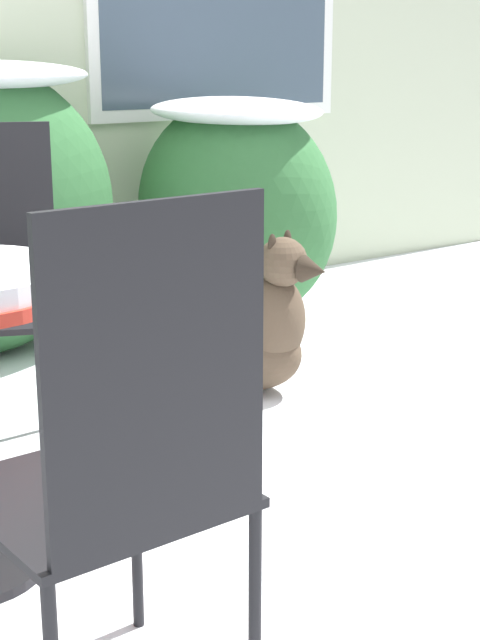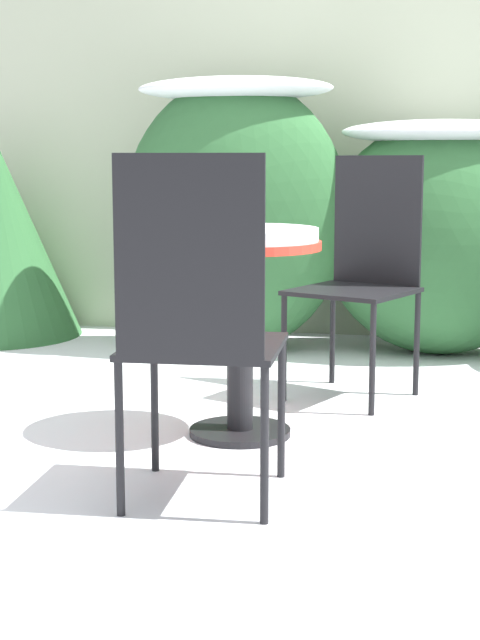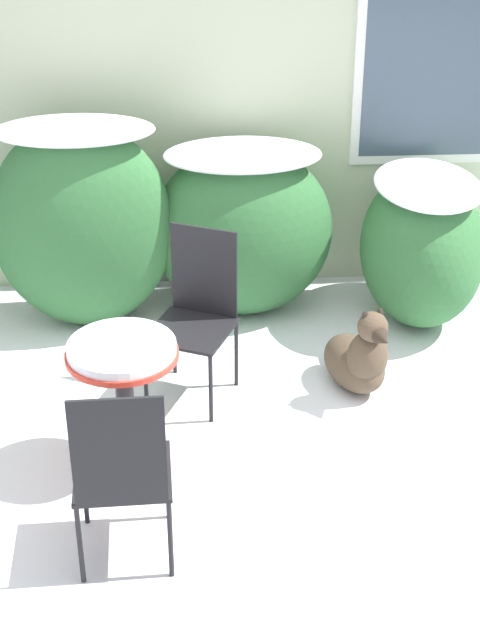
% 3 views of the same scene
% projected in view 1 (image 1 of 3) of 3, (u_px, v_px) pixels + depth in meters
% --- Properties ---
extents(ground_plane, '(16.00, 16.00, 0.00)m').
position_uv_depth(ground_plane, '(196.00, 509.00, 2.67)').
color(ground_plane, white).
extents(shrub_right, '(0.79, 1.08, 1.01)m').
position_uv_depth(shrub_right, '(235.00, 203.00, 4.44)').
color(shrub_right, '#2D6033').
rests_on(shrub_right, ground_plane).
extents(patio_chair_far_side, '(0.45, 0.45, 1.00)m').
position_uv_depth(patio_chair_far_side, '(121.00, 463.00, 1.65)').
color(patio_chair_far_side, black).
rests_on(patio_chair_far_side, ground_plane).
extents(dog, '(0.46, 0.70, 0.60)m').
position_uv_depth(dog, '(251.00, 335.00, 3.56)').
color(dog, '#4C3D2D').
rests_on(dog, ground_plane).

